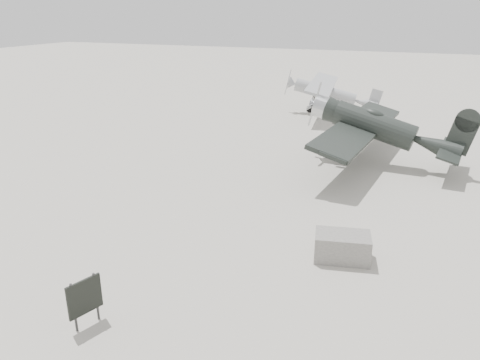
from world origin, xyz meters
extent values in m
plane|color=#9F9B8D|center=(0.00, 0.00, 0.00)|extent=(160.00, 160.00, 0.00)
cylinder|color=black|center=(2.21, 8.87, 2.06)|extent=(4.35, 1.80, 1.35)
cone|color=black|center=(5.36, 8.52, 2.11)|extent=(2.62, 1.52, 1.25)
cylinder|color=#B2B4B7|center=(-0.70, 9.19, 2.06)|extent=(0.99, 1.28, 1.19)
cone|color=#B2B4B7|center=(-1.28, 9.25, 2.06)|extent=(0.39, 0.57, 0.54)
cube|color=#B2B4B7|center=(-1.21, 9.24, 2.06)|extent=(0.08, 0.18, 2.50)
ellipsoid|color=black|center=(2.02, 8.89, 2.65)|extent=(1.12, 0.77, 0.44)
cube|color=black|center=(1.54, 8.94, 1.72)|extent=(3.27, 11.68, 0.21)
cube|color=black|center=(6.12, 8.43, 2.15)|extent=(1.49, 4.13, 0.10)
cube|color=black|center=(6.27, 8.42, 2.97)|extent=(1.16, 0.22, 1.73)
cylinder|color=black|center=(1.02, 7.69, 0.40)|extent=(0.67, 0.22, 0.65)
cylinder|color=black|center=(1.30, 10.27, 0.40)|extent=(0.67, 0.22, 0.65)
cylinder|color=#333333|center=(1.02, 7.69, 1.05)|extent=(0.12, 0.12, 1.35)
cylinder|color=#333333|center=(1.30, 10.27, 1.05)|extent=(0.12, 0.12, 1.35)
cylinder|color=black|center=(6.36, 8.41, 1.69)|extent=(0.22, 0.10, 0.21)
cylinder|color=#ACAFB2|center=(-2.90, 20.65, 1.66)|extent=(4.91, 1.62, 1.02)
cone|color=#ACAFB2|center=(0.32, 21.05, 1.66)|extent=(1.77, 1.13, 0.93)
cone|color=#ACAFB2|center=(-5.56, 20.31, 1.66)|extent=(0.67, 1.03, 0.96)
cube|color=#ACAFB2|center=(-5.93, 20.26, 1.66)|extent=(0.06, 0.13, 2.04)
cube|color=#ACAFB2|center=(-3.27, 20.60, 2.24)|extent=(3.03, 10.33, 0.17)
cube|color=#ACAFB2|center=(0.78, 21.11, 1.71)|extent=(1.22, 3.23, 0.07)
cube|color=#ACAFB2|center=(0.87, 21.12, 2.31)|extent=(0.84, 0.18, 1.20)
cylinder|color=black|center=(-3.51, 19.54, 0.26)|extent=(0.53, 0.19, 0.52)
cylinder|color=black|center=(-3.76, 21.56, 0.26)|extent=(0.53, 0.19, 0.52)
cylinder|color=#333333|center=(-3.51, 19.54, 0.78)|extent=(0.09, 0.09, 1.11)
cylinder|color=#333333|center=(-3.76, 21.56, 0.78)|extent=(0.09, 0.09, 1.11)
cylinder|color=black|center=(0.96, 21.13, 1.39)|extent=(0.17, 0.09, 0.17)
cube|color=slate|center=(2.61, -2.00, 0.45)|extent=(1.99, 1.47, 0.90)
cylinder|color=#333333|center=(-3.09, -8.31, 0.71)|extent=(0.08, 0.08, 1.41)
cylinder|color=#333333|center=(-2.88, -7.69, 0.71)|extent=(0.08, 0.08, 1.41)
cube|color=black|center=(-2.99, -8.00, 0.87)|extent=(0.38, 0.95, 0.98)
cube|color=beige|center=(-3.02, -7.98, 0.92)|extent=(0.26, 0.72, 0.20)
camera|label=1|loc=(4.59, -16.07, 7.90)|focal=35.00mm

